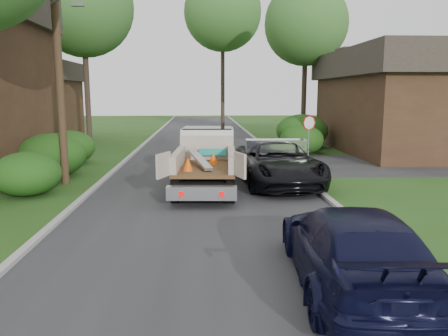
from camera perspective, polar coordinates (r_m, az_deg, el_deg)
name	(u,v)px	position (r m, az deg, el deg)	size (l,w,h in m)	color
ground	(206,216)	(12.76, -2.37, -6.31)	(120.00, 120.00, 0.00)	#234814
road	(204,163)	(22.54, -2.68, 0.70)	(8.00, 90.00, 0.02)	#28282B
side_street	(440,164)	(24.73, 26.36, 0.50)	(16.00, 7.00, 0.02)	#28282B
curb_left	(123,162)	(22.88, -13.01, 0.74)	(0.20, 90.00, 0.12)	#9E9E99
curb_right	(282,161)	(22.93, 7.62, 0.92)	(0.20, 90.00, 0.12)	#9E9E99
stop_sign	(309,129)	(21.99, 11.03, 4.96)	(0.71, 0.32, 2.48)	slate
utility_pole	(58,49)	(18.14, -20.87, 14.31)	(2.42, 1.25, 10.00)	#382619
house_left_far	(24,100)	(36.79, -24.62, 8.08)	(7.56, 7.56, 6.00)	#3B2518
house_right	(416,100)	(29.37, 23.76, 8.17)	(9.72, 12.96, 6.20)	#3B2518
hedge_left_a	(27,174)	(16.66, -24.38, -0.69)	(2.34, 2.34, 1.53)	#104612
hedge_left_b	(51,155)	(19.98, -21.62, 1.58)	(2.86, 2.86, 1.87)	#104612
hedge_left_c	(69,147)	(23.40, -19.61, 2.57)	(2.60, 2.60, 1.70)	#104612
hedge_right_a	(302,140)	(26.09, 10.12, 3.66)	(2.60, 2.60, 1.70)	#104612
hedge_right_b	(302,131)	(29.13, 10.15, 4.77)	(3.38, 3.38, 2.21)	#104612
tree_left_far	(83,6)	(30.67, -17.96, 19.48)	(6.40, 6.40, 12.20)	#2D2119
tree_right_far	(306,24)	(33.53, 10.67, 18.02)	(6.00, 6.00, 11.50)	#2D2119
tree_center_far	(223,12)	(42.97, -0.17, 19.66)	(7.20, 7.20, 14.60)	#2D2119
flatbed_truck	(207,155)	(16.77, -2.28, 1.68)	(2.71, 5.87, 2.18)	black
black_pickup	(277,163)	(17.24, 6.95, 0.69)	(2.80, 6.06, 1.68)	black
navy_suv	(352,248)	(8.37, 16.42, -9.95)	(2.11, 5.20, 1.51)	black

